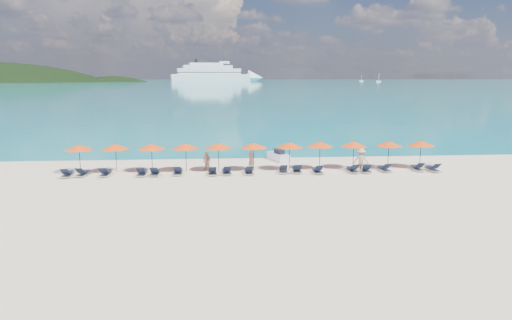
{
  "coord_description": "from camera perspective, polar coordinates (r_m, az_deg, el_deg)",
  "views": [
    {
      "loc": [
        -2.3,
        -28.12,
        7.32
      ],
      "look_at": [
        0.0,
        3.0,
        1.2
      ],
      "focal_mm": 30.0,
      "sensor_mm": 36.0,
      "label": 1
    }
  ],
  "objects": [
    {
      "name": "lounger_15",
      "position": [
        36.05,
        20.66,
        -0.96
      ],
      "size": [
        0.63,
        1.71,
        0.66
      ],
      "rotation": [
        0.0,
        0.0,
        -0.01
      ],
      "color": "silver",
      "rests_on": "ground"
    },
    {
      "name": "jetski",
      "position": [
        37.91,
        3.0,
        0.55
      ],
      "size": [
        1.84,
        2.83,
        0.94
      ],
      "rotation": [
        0.0,
        0.0,
        0.35
      ],
      "color": "silver",
      "rests_on": "ground"
    },
    {
      "name": "lounger_6",
      "position": [
        32.48,
        -5.83,
        -1.56
      ],
      "size": [
        0.71,
        1.73,
        0.66
      ],
      "rotation": [
        0.0,
        0.0,
        0.06
      ],
      "color": "silver",
      "rests_on": "ground"
    },
    {
      "name": "lounger_13",
      "position": [
        34.21,
        14.34,
        -1.2
      ],
      "size": [
        0.75,
        1.74,
        0.66
      ],
      "rotation": [
        0.0,
        0.0,
        -0.08
      ],
      "color": "silver",
      "rests_on": "ground"
    },
    {
      "name": "umbrella_5",
      "position": [
        33.4,
        -0.31,
        1.96
      ],
      "size": [
        2.1,
        2.1,
        2.28
      ],
      "color": "black",
      "rests_on": "ground"
    },
    {
      "name": "beachgoer_a",
      "position": [
        33.67,
        -0.65,
        0.02
      ],
      "size": [
        0.73,
        0.72,
        1.7
      ],
      "primitive_type": "imported",
      "rotation": [
        0.0,
        0.0,
        0.78
      ],
      "color": "tan",
      "rests_on": "ground"
    },
    {
      "name": "beachgoer_b",
      "position": [
        33.86,
        -6.55,
        -0.17
      ],
      "size": [
        0.84,
        0.74,
        1.5
      ],
      "primitive_type": "imported",
      "rotation": [
        0.0,
        0.0,
        -0.57
      ],
      "color": "tan",
      "rests_on": "ground"
    },
    {
      "name": "lounger_10",
      "position": [
        33.16,
        5.48,
        -1.29
      ],
      "size": [
        0.73,
        1.74,
        0.66
      ],
      "rotation": [
        0.0,
        0.0,
        -0.07
      ],
      "color": "silver",
      "rests_on": "ground"
    },
    {
      "name": "umbrella_9",
      "position": [
        35.86,
        17.31,
        2.09
      ],
      "size": [
        2.1,
        2.1,
        2.28
      ],
      "color": "black",
      "rests_on": "ground"
    },
    {
      "name": "beachgoer_c",
      "position": [
        34.11,
        13.84,
        -0.03
      ],
      "size": [
        1.32,
        1.02,
        1.85
      ],
      "primitive_type": "imported",
      "rotation": [
        0.0,
        0.0,
        2.69
      ],
      "color": "tan",
      "rests_on": "ground"
    },
    {
      "name": "lounger_4",
      "position": [
        32.98,
        -13.31,
        -1.61
      ],
      "size": [
        0.67,
        1.72,
        0.66
      ],
      "rotation": [
        0.0,
        0.0,
        0.03
      ],
      "color": "silver",
      "rests_on": "ground"
    },
    {
      "name": "umbrella_10",
      "position": [
        36.97,
        21.17,
        2.1
      ],
      "size": [
        2.1,
        2.1,
        2.28
      ],
      "color": "black",
      "rests_on": "ground"
    },
    {
      "name": "lounger_16",
      "position": [
        36.22,
        22.46,
        -1.04
      ],
      "size": [
        0.74,
        1.74,
        0.66
      ],
      "rotation": [
        0.0,
        0.0,
        0.07
      ],
      "color": "silver",
      "rests_on": "ground"
    },
    {
      "name": "umbrella_1",
      "position": [
        34.51,
        -18.23,
        1.7
      ],
      "size": [
        2.1,
        2.1,
        2.28
      ],
      "color": "black",
      "rests_on": "ground"
    },
    {
      "name": "umbrella_3",
      "position": [
        33.57,
        -9.36,
        1.86
      ],
      "size": [
        2.1,
        2.1,
        2.28
      ],
      "color": "black",
      "rests_on": "ground"
    },
    {
      "name": "lounger_3",
      "position": [
        33.1,
        -14.97,
        -1.65
      ],
      "size": [
        0.67,
        1.72,
        0.66
      ],
      "rotation": [
        0.0,
        0.0,
        0.03
      ],
      "color": "silver",
      "rests_on": "ground"
    },
    {
      "name": "umbrella_8",
      "position": [
        34.98,
        12.91,
        2.1
      ],
      "size": [
        2.1,
        2.1,
        2.28
      ],
      "color": "black",
      "rests_on": "ground"
    },
    {
      "name": "sea",
      "position": [
        688.16,
        -4.11,
        10.47
      ],
      "size": [
        1600.0,
        1300.0,
        0.01
      ],
      "primitive_type": "cube",
      "color": "#1FA9B2",
      "rests_on": "ground"
    },
    {
      "name": "ground",
      "position": [
        29.15,
        0.44,
        -3.45
      ],
      "size": [
        1400.0,
        1400.0,
        0.0
      ],
      "primitive_type": "plane",
      "color": "beige"
    },
    {
      "name": "umbrella_0",
      "position": [
        35.16,
        -22.55,
        1.57
      ],
      "size": [
        2.1,
        2.1,
        2.28
      ],
      "color": "black",
      "rests_on": "ground"
    },
    {
      "name": "lounger_5",
      "position": [
        32.9,
        -10.34,
        -1.52
      ],
      "size": [
        0.67,
        1.72,
        0.66
      ],
      "rotation": [
        0.0,
        0.0,
        0.03
      ],
      "color": "silver",
      "rests_on": "ground"
    },
    {
      "name": "lounger_0",
      "position": [
        34.58,
        -23.86,
        -1.69
      ],
      "size": [
        0.71,
        1.73,
        0.66
      ],
      "rotation": [
        0.0,
        0.0,
        0.05
      ],
      "color": "silver",
      "rests_on": "ground"
    },
    {
      "name": "umbrella_7",
      "position": [
        34.41,
        8.54,
        2.11
      ],
      "size": [
        2.1,
        2.1,
        2.28
      ],
      "color": "black",
      "rests_on": "ground"
    },
    {
      "name": "lounger_1",
      "position": [
        34.42,
        -22.06,
        -1.6
      ],
      "size": [
        0.79,
        1.75,
        0.66
      ],
      "rotation": [
        0.0,
        0.0,
        -0.1
      ],
      "color": "silver",
      "rests_on": "ground"
    },
    {
      "name": "lounger_9",
      "position": [
        33.07,
        3.64,
        -1.3
      ],
      "size": [
        0.73,
        1.74,
        0.66
      ],
      "rotation": [
        0.0,
        0.0,
        -0.07
      ],
      "color": "silver",
      "rests_on": "ground"
    },
    {
      "name": "sailboat_far",
      "position": [
        650.31,
        13.87,
        10.23
      ],
      "size": [
        5.35,
        1.78,
        9.8
      ],
      "color": "white",
      "rests_on": "ground"
    },
    {
      "name": "lounger_11",
      "position": [
        33.15,
        8.17,
        -1.36
      ],
      "size": [
        0.66,
        1.72,
        0.66
      ],
      "rotation": [
        0.0,
        0.0,
        0.03
      ],
      "color": "silver",
      "rests_on": "ground"
    },
    {
      "name": "lounger_8",
      "position": [
        32.49,
        -0.97,
        -1.5
      ],
      "size": [
        0.7,
        1.73,
        0.66
      ],
      "rotation": [
        0.0,
        0.0,
        0.05
      ],
      "color": "silver",
      "rests_on": "ground"
    },
    {
      "name": "sailboat_near",
      "position": [
        587.29,
        16.03,
        10.08
      ],
      "size": [
        5.98,
        1.99,
        10.97
      ],
      "color": "white",
      "rests_on": "ground"
    },
    {
      "name": "lounger_2",
      "position": [
        33.85,
        -19.43,
        -1.63
      ],
      "size": [
        0.63,
        1.71,
        0.66
      ],
      "rotation": [
        0.0,
        0.0,
        -0.01
      ],
      "color": "silver",
      "rests_on": "ground"
    },
    {
      "name": "headland_small",
      "position": [
        607.85,
        -18.41,
        6.55
      ],
      "size": [
        162.0,
        126.0,
        85.5
      ],
      "color": "black",
      "rests_on": "ground"
    },
    {
      "name": "lounger_7",
      "position": [
        32.56,
        -3.95,
        -1.5
      ],
      "size": [
        0.76,
        1.75,
        0.66
      ],
      "rotation": [
        0.0,
        0.0,
        0.08
      ],
      "color": "silver",
      "rests_on": "ground"
    },
    {
      "name": "umbrella_4",
      "position": [
        33.38,
        -5.03,
        1.91
      ],
      "size": [
        2.1,
        2.1,
        2.28
      ],
      "color": "black",
      "rests_on": "ground"
    },
    {
      "name": "lounger_12",
      "position": [
        33.94,
        12.72,
        -1.23
      ],
      "size": [
        0.72,
        1.73,
        0.66
      ],
      "rotation": [
        0.0,
        0.0,
        0.06
      ],
      "color": "silver",
      "rests_on": "ground"
    },
    {
      "name": "lounger_14",
      "position": [
        34.94,
        16.69,
        -1.07
      ],
      "size": [
        0.74,
        1.74,
        0.66
      ],
      "rotation": [
        0.0,
        0.0,
        0.07
      ],
      "color": "silver",
      "rests_on": "ground"
    },
    {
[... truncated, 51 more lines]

